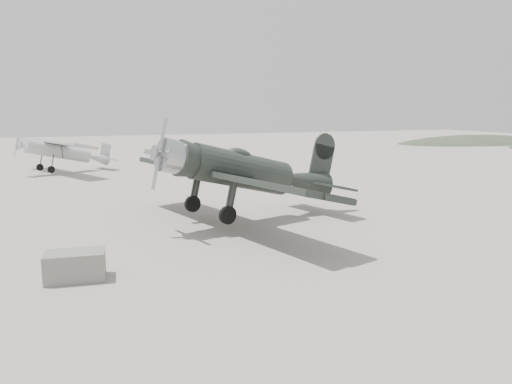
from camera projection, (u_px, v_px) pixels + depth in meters
ground at (272, 240)px, 18.92m from camera, size 160.00×160.00×0.00m
hill_northeast at (476, 143)px, 73.64m from camera, size 32.00×16.00×5.20m
lowwing_monoplane at (249, 173)px, 21.53m from camera, size 9.38×12.96×4.17m
highwing_monoplane at (62, 149)px, 38.57m from camera, size 7.79×10.30×2.99m
equipment_block at (75, 266)px, 14.47m from camera, size 1.77×1.21×0.84m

